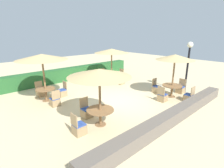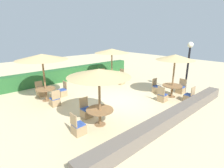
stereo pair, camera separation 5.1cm
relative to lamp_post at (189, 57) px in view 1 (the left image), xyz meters
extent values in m
plane|color=beige|center=(-4.27, 1.92, -2.35)|extent=(40.00, 40.00, 0.00)
cube|color=#28602D|center=(-4.27, 8.13, -1.83)|extent=(13.00, 0.70, 1.03)
cube|color=#6B6056|center=(-4.27, -1.51, -2.08)|extent=(10.00, 0.56, 0.55)
cylinder|color=black|center=(0.00, 0.00, -0.85)|extent=(0.12, 0.12, 3.00)
sphere|color=silver|center=(0.00, 0.00, 0.79)|extent=(0.36, 0.36, 0.36)
cylinder|color=olive|center=(-6.82, 0.49, -1.15)|extent=(0.10, 0.10, 2.41)
cone|color=tan|center=(-6.82, 0.49, -0.03)|extent=(2.60, 2.60, 0.32)
cylinder|color=olive|center=(-6.82, 0.49, -2.34)|extent=(0.48, 0.48, 0.03)
cylinder|color=olive|center=(-6.82, 0.49, -2.01)|extent=(0.12, 0.12, 0.68)
cylinder|color=olive|center=(-6.82, 0.49, -1.65)|extent=(1.18, 1.18, 0.04)
cube|color=tan|center=(-7.89, 0.48, -2.15)|extent=(0.46, 0.46, 0.40)
cube|color=#2D4CA8|center=(-7.89, 0.48, -1.93)|extent=(0.42, 0.42, 0.05)
cube|color=tan|center=(-8.10, 0.48, -1.66)|extent=(0.04, 0.46, 0.48)
cube|color=tan|center=(-6.85, 1.48, -2.15)|extent=(0.46, 0.46, 0.40)
cube|color=#2D4CA8|center=(-6.85, 1.48, -1.93)|extent=(0.42, 0.42, 0.05)
cube|color=tan|center=(-6.85, 1.69, -1.66)|extent=(0.46, 0.04, 0.48)
cylinder|color=olive|center=(-1.79, 5.28, -1.06)|extent=(0.10, 0.10, 2.58)
cone|color=tan|center=(-1.79, 5.28, 0.15)|extent=(2.69, 2.69, 0.32)
cylinder|color=olive|center=(-1.79, 5.28, -2.34)|extent=(0.48, 0.48, 0.03)
cylinder|color=olive|center=(-1.79, 5.28, -2.02)|extent=(0.12, 0.12, 0.66)
cylinder|color=olive|center=(-1.79, 5.28, -1.67)|extent=(1.01, 1.01, 0.04)
cube|color=tan|center=(-1.73, 4.28, -2.15)|extent=(0.46, 0.46, 0.40)
cube|color=#2D4CA8|center=(-1.73, 4.28, -1.93)|extent=(0.42, 0.42, 0.05)
cube|color=tan|center=(-1.73, 4.07, -1.66)|extent=(0.46, 0.04, 0.48)
cube|color=tan|center=(-0.89, 5.23, -2.15)|extent=(0.46, 0.46, 0.40)
cube|color=#2D4CA8|center=(-0.89, 5.23, -1.93)|extent=(0.42, 0.42, 0.05)
cube|color=tan|center=(-0.68, 5.23, -1.66)|extent=(0.04, 0.46, 0.48)
cube|color=tan|center=(-2.76, 5.32, -2.15)|extent=(0.46, 0.46, 0.40)
cube|color=#2D4CA8|center=(-2.76, 5.32, -1.93)|extent=(0.42, 0.42, 0.05)
cube|color=tan|center=(-2.97, 5.32, -1.66)|extent=(0.04, 0.46, 0.48)
cube|color=tan|center=(-1.84, 6.22, -2.15)|extent=(0.46, 0.46, 0.40)
cube|color=#2D4CA8|center=(-1.84, 6.22, -1.93)|extent=(0.42, 0.42, 0.05)
cube|color=tan|center=(-1.84, 6.43, -1.66)|extent=(0.46, 0.04, 0.48)
cylinder|color=olive|center=(-1.36, 0.20, -1.07)|extent=(0.10, 0.10, 2.56)
cone|color=tan|center=(-1.36, 0.20, 0.12)|extent=(2.25, 2.25, 0.32)
cylinder|color=olive|center=(-1.36, 0.20, -2.34)|extent=(0.48, 0.48, 0.03)
cylinder|color=olive|center=(-1.36, 0.20, -2.00)|extent=(0.12, 0.12, 0.70)
cylinder|color=olive|center=(-1.36, 0.20, -1.63)|extent=(1.20, 1.20, 0.04)
cube|color=tan|center=(-0.29, 0.16, -2.15)|extent=(0.46, 0.46, 0.40)
cube|color=#2D4CA8|center=(-0.29, 0.16, -1.93)|extent=(0.42, 0.42, 0.05)
cube|color=tan|center=(-0.08, 0.16, -1.66)|extent=(0.04, 0.46, 0.48)
cube|color=tan|center=(-1.35, 1.29, -2.15)|extent=(0.46, 0.46, 0.40)
cube|color=#2D4CA8|center=(-1.35, 1.29, -1.93)|extent=(0.42, 0.42, 0.05)
cube|color=tan|center=(-1.35, 1.50, -1.66)|extent=(0.46, 0.04, 0.48)
cube|color=tan|center=(-1.36, -0.87, -2.15)|extent=(0.46, 0.46, 0.40)
cube|color=#2D4CA8|center=(-1.36, -0.87, -1.93)|extent=(0.42, 0.42, 0.05)
cube|color=tan|center=(-1.36, -1.08, -1.66)|extent=(0.46, 0.04, 0.48)
cube|color=tan|center=(-2.44, 0.16, -2.15)|extent=(0.46, 0.46, 0.40)
cube|color=#2D4CA8|center=(-2.44, 0.16, -1.93)|extent=(0.42, 0.42, 0.05)
cube|color=tan|center=(-2.65, 0.16, -1.66)|extent=(0.04, 0.46, 0.48)
cylinder|color=olive|center=(-7.40, 4.82, -1.02)|extent=(0.10, 0.10, 2.66)
cone|color=tan|center=(-7.40, 4.82, 0.23)|extent=(2.80, 2.80, 0.32)
cylinder|color=olive|center=(-7.40, 4.82, -2.34)|extent=(0.48, 0.48, 0.03)
cylinder|color=olive|center=(-7.40, 4.82, -2.00)|extent=(0.12, 0.12, 0.70)
cylinder|color=olive|center=(-7.40, 4.82, -1.63)|extent=(1.10, 1.10, 0.04)
cube|color=tan|center=(-7.36, 5.80, -2.15)|extent=(0.46, 0.46, 0.40)
cube|color=#2D4CA8|center=(-7.36, 5.80, -1.93)|extent=(0.42, 0.42, 0.05)
cube|color=tan|center=(-7.36, 6.01, -1.66)|extent=(0.46, 0.04, 0.48)
cube|color=tan|center=(-6.36, 4.87, -2.15)|extent=(0.46, 0.46, 0.40)
cube|color=#2D4CA8|center=(-6.36, 4.87, -1.93)|extent=(0.42, 0.42, 0.05)
cube|color=tan|center=(-6.15, 4.87, -1.66)|extent=(0.04, 0.46, 0.48)
cube|color=tan|center=(-7.37, 3.76, -2.15)|extent=(0.46, 0.46, 0.40)
cube|color=#2D4CA8|center=(-7.37, 3.76, -1.93)|extent=(0.42, 0.42, 0.05)
cube|color=tan|center=(-7.37, 3.55, -1.66)|extent=(0.46, 0.04, 0.48)
camera|label=1|loc=(-11.05, -4.88, 1.52)|focal=28.00mm
camera|label=2|loc=(-11.01, -4.91, 1.52)|focal=28.00mm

